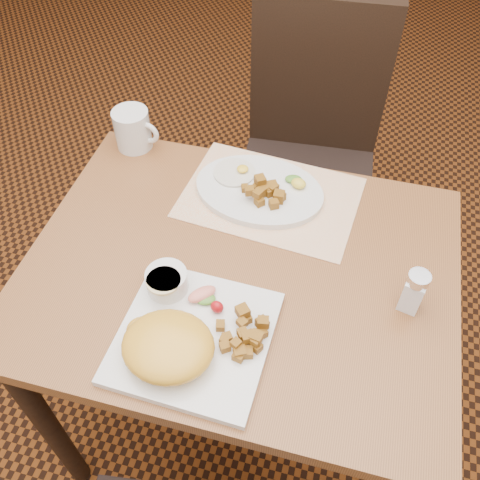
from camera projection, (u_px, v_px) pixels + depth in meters
name	position (u px, v px, depth m)	size (l,w,h in m)	color
ground	(240.00, 412.00, 1.69)	(8.00, 8.00, 0.00)	black
table	(239.00, 296.00, 1.20)	(0.90, 0.70, 0.75)	brown
chair_far	(310.00, 147.00, 1.70)	(0.45, 0.46, 0.97)	black
placemat	(270.00, 197.00, 1.25)	(0.40, 0.28, 0.00)	white
plate_square	(194.00, 337.00, 1.00)	(0.28, 0.28, 0.02)	silver
plate_oval	(259.00, 190.00, 1.25)	(0.30, 0.23, 0.02)	silver
hollandaise_mound	(167.00, 346.00, 0.95)	(0.18, 0.15, 0.06)	yellow
ramekin	(167.00, 281.00, 1.05)	(0.08, 0.09, 0.05)	silver
garnish_sq	(206.00, 298.00, 1.04)	(0.08, 0.07, 0.03)	#387223
fried_egg	(235.00, 172.00, 1.28)	(0.10, 0.10, 0.02)	white
garnish_ov	(297.00, 182.00, 1.25)	(0.06, 0.05, 0.02)	#387223
salt_shaker	(414.00, 291.00, 1.02)	(0.05, 0.05, 0.10)	white
coffee_mug	(133.00, 129.00, 1.34)	(0.12, 0.09, 0.10)	silver
home_fries_sq	(246.00, 335.00, 0.98)	(0.10, 0.11, 0.04)	#956018
home_fries_ov	(266.00, 191.00, 1.22)	(0.11, 0.08, 0.04)	#956018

